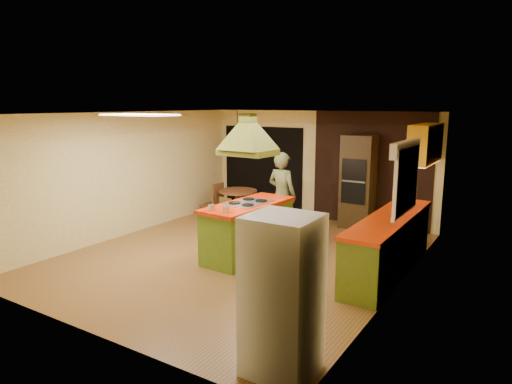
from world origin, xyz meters
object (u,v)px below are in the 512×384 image
Objects in this scene: kitchen_island at (248,229)px; man at (282,195)px; dining_table at (238,199)px; canister_large at (399,202)px; wall_oven at (358,182)px; refrigerator at (282,296)px.

kitchen_island is 1.37m from man.
dining_table is 4.56× the size of canister_large.
canister_large is at bearing -53.32° from wall_oven.
canister_large reaches higher than kitchen_island.
dining_table is (-2.63, -0.75, -0.53)m from wall_oven.
wall_oven is (1.01, 1.57, 0.14)m from man.
kitchen_island is at bearing 99.60° from man.
wall_oven is (0.96, 2.88, 0.52)m from kitchen_island.
man is 1.94× the size of dining_table.
refrigerator is (2.22, -2.80, 0.33)m from kitchen_island.
wall_oven reaches higher than kitchen_island.
refrigerator is 6.30m from dining_table.
man is 4.70m from refrigerator.
refrigerator reaches higher than dining_table.
canister_large is (0.05, 4.01, 0.21)m from refrigerator.
wall_oven is at bearing 102.33° from refrigerator.
refrigerator is at bearing -48.22° from kitchen_island.
refrigerator is 4.02m from canister_large.
canister_large is (2.28, 1.21, 0.53)m from kitchen_island.
man is at bearing 177.51° from canister_large.
wall_oven is 2.25× the size of dining_table.
wall_oven is at bearing 128.40° from canister_large.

